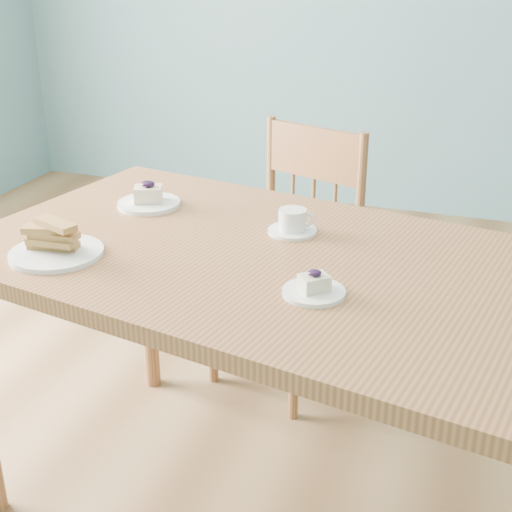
% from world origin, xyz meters
% --- Properties ---
extents(room, '(5.01, 5.01, 2.71)m').
position_xyz_m(room, '(0.00, 0.00, 1.35)').
color(room, olive).
rests_on(room, ground).
extents(dining_table, '(1.68, 1.16, 0.83)m').
position_xyz_m(dining_table, '(0.08, -0.25, 0.75)').
color(dining_table, '#9A5E3A').
rests_on(dining_table, ground).
extents(dining_chair, '(0.55, 0.53, 0.95)m').
position_xyz_m(dining_chair, '(-0.08, 0.49, 0.49)').
color(dining_chair, '#9A5E3A').
rests_on(dining_chair, ground).
extents(cheesecake_plate_near, '(0.14, 0.14, 0.06)m').
position_xyz_m(cheesecake_plate_near, '(0.24, -0.42, 0.84)').
color(cheesecake_plate_near, white).
rests_on(cheesecake_plate_near, dining_table).
extents(cheesecake_plate_far, '(0.18, 0.18, 0.08)m').
position_xyz_m(cheesecake_plate_far, '(-0.36, -0.02, 0.85)').
color(cheesecake_plate_far, white).
rests_on(cheesecake_plate_far, dining_table).
extents(coffee_cup, '(0.13, 0.13, 0.06)m').
position_xyz_m(coffee_cup, '(0.09, -0.09, 0.86)').
color(coffee_cup, white).
rests_on(coffee_cup, dining_table).
extents(biscotti_plate, '(0.23, 0.23, 0.09)m').
position_xyz_m(biscotti_plate, '(-0.41, -0.42, 0.86)').
color(biscotti_plate, white).
rests_on(biscotti_plate, dining_table).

